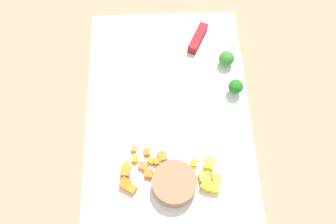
% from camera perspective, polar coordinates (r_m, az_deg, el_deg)
% --- Properties ---
extents(ground_plane, '(4.00, 4.00, 0.00)m').
position_cam_1_polar(ground_plane, '(0.78, 0.00, -0.70)').
color(ground_plane, gray).
extents(cutting_board, '(0.53, 0.34, 0.01)m').
position_cam_1_polar(cutting_board, '(0.77, 0.00, -0.51)').
color(cutting_board, white).
rests_on(cutting_board, ground_plane).
extents(prep_bowl, '(0.08, 0.08, 0.04)m').
position_cam_1_polar(prep_bowl, '(0.70, 0.99, -11.11)').
color(prep_bowl, '#8F6746').
rests_on(prep_bowl, cutting_board).
extents(chef_knife, '(0.33, 0.18, 0.02)m').
position_cam_1_polar(chef_knife, '(0.82, 2.88, 7.92)').
color(chef_knife, silver).
rests_on(chef_knife, cutting_board).
extents(carrot_dice_0, '(0.02, 0.02, 0.01)m').
position_cam_1_polar(carrot_dice_0, '(0.72, -3.89, -8.45)').
color(carrot_dice_0, orange).
rests_on(carrot_dice_0, cutting_board).
extents(carrot_dice_1, '(0.02, 0.02, 0.02)m').
position_cam_1_polar(carrot_dice_1, '(0.72, -0.93, -6.99)').
color(carrot_dice_1, orange).
rests_on(carrot_dice_1, cutting_board).
extents(carrot_dice_2, '(0.02, 0.01, 0.01)m').
position_cam_1_polar(carrot_dice_2, '(0.73, -5.21, -7.33)').
color(carrot_dice_2, orange).
rests_on(carrot_dice_2, cutting_board).
extents(carrot_dice_3, '(0.01, 0.01, 0.01)m').
position_cam_1_polar(carrot_dice_3, '(0.72, -1.66, -7.74)').
color(carrot_dice_3, orange).
rests_on(carrot_dice_3, cutting_board).
extents(carrot_dice_4, '(0.02, 0.02, 0.01)m').
position_cam_1_polar(carrot_dice_4, '(0.71, -3.07, -9.60)').
color(carrot_dice_4, orange).
rests_on(carrot_dice_4, cutting_board).
extents(carrot_dice_5, '(0.02, 0.02, 0.01)m').
position_cam_1_polar(carrot_dice_5, '(0.72, -6.58, -8.39)').
color(carrot_dice_5, orange).
rests_on(carrot_dice_5, cutting_board).
extents(carrot_dice_6, '(0.02, 0.02, 0.02)m').
position_cam_1_polar(carrot_dice_6, '(0.72, -6.68, -9.32)').
color(carrot_dice_6, orange).
rests_on(carrot_dice_6, cutting_board).
extents(carrot_dice_7, '(0.01, 0.01, 0.01)m').
position_cam_1_polar(carrot_dice_7, '(0.73, -5.35, -5.83)').
color(carrot_dice_7, orange).
rests_on(carrot_dice_7, cutting_board).
extents(carrot_dice_8, '(0.02, 0.02, 0.01)m').
position_cam_1_polar(carrot_dice_8, '(0.72, -2.66, -7.68)').
color(carrot_dice_8, orange).
rests_on(carrot_dice_8, cutting_board).
extents(carrot_dice_9, '(0.01, 0.01, 0.01)m').
position_cam_1_polar(carrot_dice_9, '(0.73, -3.34, -6.30)').
color(carrot_dice_9, orange).
rests_on(carrot_dice_9, cutting_board).
extents(carrot_dice_10, '(0.02, 0.02, 0.02)m').
position_cam_1_polar(carrot_dice_10, '(0.71, -5.79, -11.80)').
color(carrot_dice_10, orange).
rests_on(carrot_dice_10, cutting_board).
extents(carrot_dice_11, '(0.03, 0.02, 0.02)m').
position_cam_1_polar(carrot_dice_11, '(0.71, -6.74, -11.08)').
color(carrot_dice_11, orange).
rests_on(carrot_dice_11, cutting_board).
extents(pepper_dice_0, '(0.02, 0.02, 0.01)m').
position_cam_1_polar(pepper_dice_0, '(0.72, 7.57, -10.29)').
color(pepper_dice_0, yellow).
rests_on(pepper_dice_0, cutting_board).
extents(pepper_dice_1, '(0.03, 0.03, 0.02)m').
position_cam_1_polar(pepper_dice_1, '(0.72, 6.43, -8.06)').
color(pepper_dice_1, yellow).
rests_on(pepper_dice_1, cutting_board).
extents(pepper_dice_2, '(0.01, 0.01, 0.01)m').
position_cam_1_polar(pepper_dice_2, '(0.72, 4.06, -7.95)').
color(pepper_dice_2, yellow).
rests_on(pepper_dice_2, cutting_board).
extents(pepper_dice_3, '(0.02, 0.02, 0.02)m').
position_cam_1_polar(pepper_dice_3, '(0.71, 7.34, -11.63)').
color(pepper_dice_3, yellow).
rests_on(pepper_dice_3, cutting_board).
extents(pepper_dice_4, '(0.02, 0.02, 0.02)m').
position_cam_1_polar(pepper_dice_4, '(0.71, 5.71, -10.10)').
color(pepper_dice_4, yellow).
rests_on(pepper_dice_4, cutting_board).
extents(pepper_dice_5, '(0.03, 0.03, 0.02)m').
position_cam_1_polar(pepper_dice_5, '(0.71, 6.04, -11.36)').
color(pepper_dice_5, yellow).
rests_on(pepper_dice_5, cutting_board).
extents(broccoli_floret_0, '(0.03, 0.03, 0.04)m').
position_cam_1_polar(broccoli_floret_0, '(0.82, 9.13, 8.25)').
color(broccoli_floret_0, '#96AB69').
rests_on(broccoli_floret_0, cutting_board).
extents(broccoli_floret_1, '(0.03, 0.03, 0.04)m').
position_cam_1_polar(broccoli_floret_1, '(0.78, 10.53, 3.91)').
color(broccoli_floret_1, '#95BB57').
rests_on(broccoli_floret_1, cutting_board).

